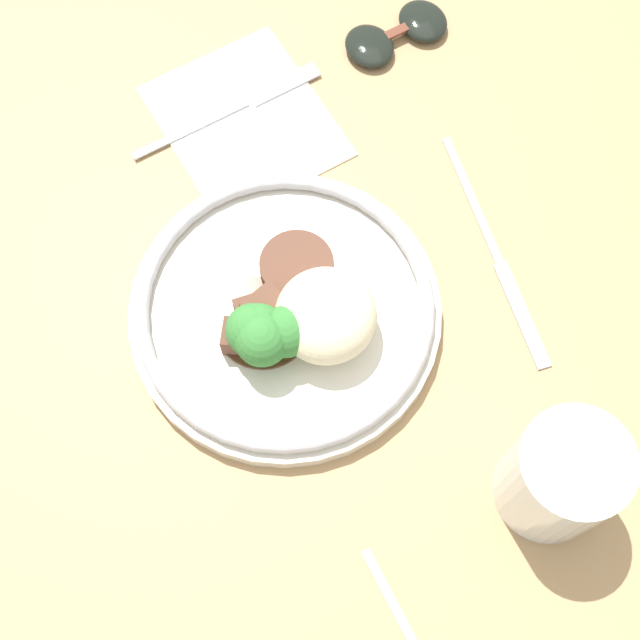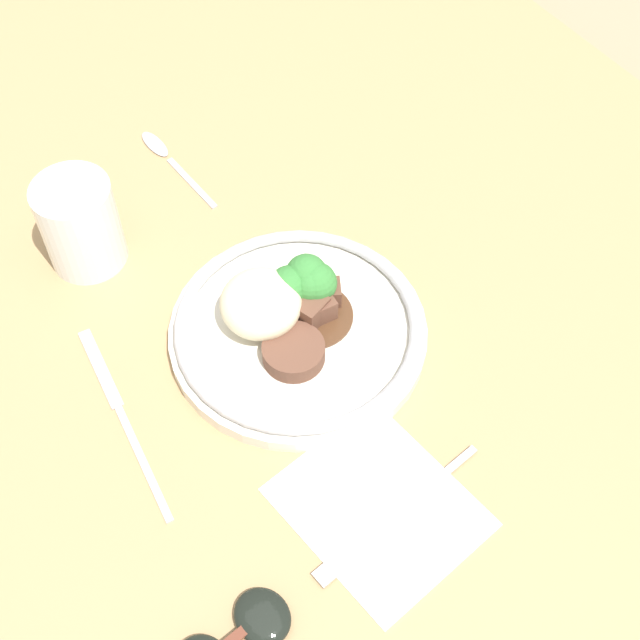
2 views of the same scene
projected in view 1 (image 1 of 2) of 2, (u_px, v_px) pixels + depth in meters
name	position (u px, v px, depth m)	size (l,w,h in m)	color
ground_plane	(270.00, 293.00, 0.78)	(8.00, 8.00, 0.00)	#998466
dining_table	(268.00, 284.00, 0.76)	(1.47, 1.13, 0.04)	tan
napkin	(245.00, 121.00, 0.80)	(0.18, 0.16, 0.00)	white
plate	(289.00, 312.00, 0.71)	(0.25, 0.25, 0.07)	silver
juice_glass	(559.00, 479.00, 0.64)	(0.08, 0.08, 0.10)	orange
fork	(246.00, 103.00, 0.81)	(0.03, 0.19, 0.00)	#B7B7BC
knife	(497.00, 256.00, 0.75)	(0.23, 0.03, 0.00)	#B7B7BC
sunglasses	(396.00, 33.00, 0.83)	(0.06, 0.11, 0.02)	black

